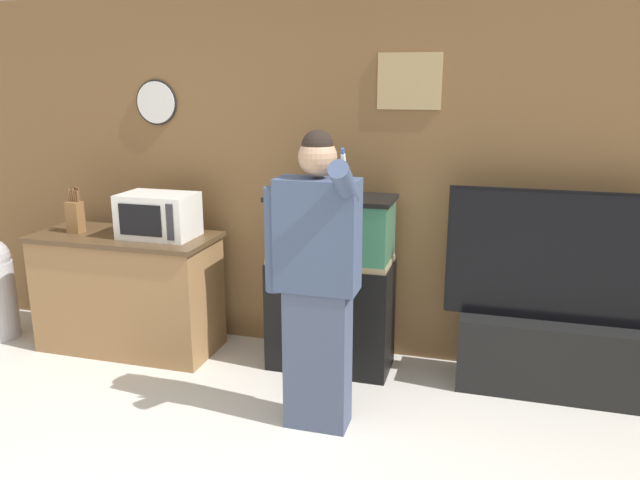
# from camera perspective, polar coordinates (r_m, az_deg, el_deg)

# --- Properties ---
(wall_back_paneled) EXTENTS (10.00, 0.08, 2.60)m
(wall_back_paneled) POSITION_cam_1_polar(r_m,az_deg,el_deg) (4.58, -0.52, 5.68)
(wall_back_paneled) COLOR brown
(wall_back_paneled) RESTS_ON ground_plane
(counter_island) EXTENTS (1.36, 0.61, 0.89)m
(counter_island) POSITION_cam_1_polar(r_m,az_deg,el_deg) (4.94, -17.09, -4.54)
(counter_island) COLOR olive
(counter_island) RESTS_ON ground_plane
(microwave) EXTENTS (0.53, 0.36, 0.32)m
(microwave) POSITION_cam_1_polar(r_m,az_deg,el_deg) (4.64, -14.56, 2.19)
(microwave) COLOR white
(microwave) RESTS_ON counter_island
(knife_block) EXTENTS (0.10, 0.10, 0.34)m
(knife_block) POSITION_cam_1_polar(r_m,az_deg,el_deg) (4.98, -21.48, 2.13)
(knife_block) COLOR brown
(knife_block) RESTS_ON counter_island
(aquarium_on_stand) EXTENTS (0.86, 0.41, 1.24)m
(aquarium_on_stand) POSITION_cam_1_polar(r_m,az_deg,el_deg) (4.36, 0.99, -3.96)
(aquarium_on_stand) COLOR black
(aquarium_on_stand) RESTS_ON ground_plane
(tv_on_stand) EXTENTS (1.42, 0.40, 1.34)m
(tv_on_stand) POSITION_cam_1_polar(r_m,az_deg,el_deg) (4.37, 20.50, -8.09)
(tv_on_stand) COLOR black
(tv_on_stand) RESTS_ON ground_plane
(person_standing) EXTENTS (0.55, 0.42, 1.75)m
(person_standing) POSITION_cam_1_polar(r_m,az_deg,el_deg) (3.52, -0.37, -3.63)
(person_standing) COLOR #424C66
(person_standing) RESTS_ON ground_plane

